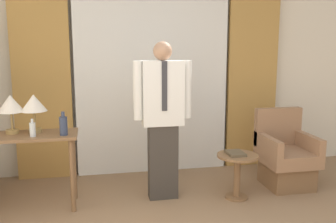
{
  "coord_description": "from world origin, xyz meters",
  "views": [
    {
      "loc": [
        -0.76,
        -2.07,
        1.68
      ],
      "look_at": [
        -0.01,
        1.65,
        1.0
      ],
      "focal_mm": 40.0,
      "sensor_mm": 36.0,
      "label": 1
    }
  ],
  "objects_px": {
    "desk": "(24,149)",
    "armchair": "(285,158)",
    "table_lamp_left": "(11,105)",
    "table_lamp_right": "(34,104)",
    "person": "(163,115)",
    "side_table": "(237,169)",
    "book": "(235,153)",
    "bottle_near_edge": "(63,125)",
    "bottle_by_lamp": "(33,129)"
  },
  "relations": [
    {
      "from": "person",
      "to": "side_table",
      "type": "relative_size",
      "value": 3.43
    },
    {
      "from": "table_lamp_right",
      "to": "book",
      "type": "relative_size",
      "value": 1.72
    },
    {
      "from": "desk",
      "to": "bottle_by_lamp",
      "type": "height_order",
      "value": "bottle_by_lamp"
    },
    {
      "from": "bottle_by_lamp",
      "to": "person",
      "type": "height_order",
      "value": "person"
    },
    {
      "from": "bottle_by_lamp",
      "to": "table_lamp_right",
      "type": "bearing_deg",
      "value": 90.43
    },
    {
      "from": "table_lamp_left",
      "to": "book",
      "type": "xyz_separation_m",
      "value": [
        2.31,
        -0.24,
        -0.56
      ]
    },
    {
      "from": "book",
      "to": "side_table",
      "type": "bearing_deg",
      "value": -15.93
    },
    {
      "from": "side_table",
      "to": "table_lamp_left",
      "type": "bearing_deg",
      "value": 173.89
    },
    {
      "from": "bottle_by_lamp",
      "to": "book",
      "type": "xyz_separation_m",
      "value": [
        2.09,
        -0.06,
        -0.35
      ]
    },
    {
      "from": "table_lamp_left",
      "to": "bottle_near_edge",
      "type": "xyz_separation_m",
      "value": [
        0.52,
        -0.18,
        -0.19
      ]
    },
    {
      "from": "desk",
      "to": "side_table",
      "type": "height_order",
      "value": "desk"
    },
    {
      "from": "table_lamp_right",
      "to": "book",
      "type": "distance_m",
      "value": 2.18
    },
    {
      "from": "desk",
      "to": "person",
      "type": "height_order",
      "value": "person"
    },
    {
      "from": "person",
      "to": "book",
      "type": "bearing_deg",
      "value": -13.03
    },
    {
      "from": "bottle_near_edge",
      "to": "book",
      "type": "relative_size",
      "value": 1.04
    },
    {
      "from": "desk",
      "to": "person",
      "type": "bearing_deg",
      "value": 0.39
    },
    {
      "from": "bottle_by_lamp",
      "to": "book",
      "type": "relative_size",
      "value": 0.78
    },
    {
      "from": "person",
      "to": "armchair",
      "type": "height_order",
      "value": "person"
    },
    {
      "from": "table_lamp_left",
      "to": "book",
      "type": "bearing_deg",
      "value": -6.0
    },
    {
      "from": "desk",
      "to": "armchair",
      "type": "bearing_deg",
      "value": 1.67
    },
    {
      "from": "table_lamp_left",
      "to": "table_lamp_right",
      "type": "distance_m",
      "value": 0.22
    },
    {
      "from": "table_lamp_left",
      "to": "book",
      "type": "relative_size",
      "value": 1.72
    },
    {
      "from": "table_lamp_left",
      "to": "person",
      "type": "relative_size",
      "value": 0.23
    },
    {
      "from": "bottle_by_lamp",
      "to": "desk",
      "type": "bearing_deg",
      "value": 136.68
    },
    {
      "from": "table_lamp_left",
      "to": "bottle_by_lamp",
      "type": "bearing_deg",
      "value": -38.99
    },
    {
      "from": "table_lamp_left",
      "to": "table_lamp_right",
      "type": "xyz_separation_m",
      "value": [
        0.22,
        0.0,
        0.0
      ]
    },
    {
      "from": "table_lamp_right",
      "to": "person",
      "type": "height_order",
      "value": "person"
    },
    {
      "from": "table_lamp_left",
      "to": "table_lamp_right",
      "type": "height_order",
      "value": "same"
    },
    {
      "from": "table_lamp_right",
      "to": "bottle_by_lamp",
      "type": "bearing_deg",
      "value": -89.57
    },
    {
      "from": "person",
      "to": "side_table",
      "type": "distance_m",
      "value": 1.01
    },
    {
      "from": "bottle_near_edge",
      "to": "side_table",
      "type": "bearing_deg",
      "value": -2.25
    },
    {
      "from": "table_lamp_right",
      "to": "bottle_by_lamp",
      "type": "distance_m",
      "value": 0.28
    },
    {
      "from": "person",
      "to": "table_lamp_right",
      "type": "bearing_deg",
      "value": 177.19
    },
    {
      "from": "table_lamp_left",
      "to": "armchair",
      "type": "height_order",
      "value": "table_lamp_left"
    },
    {
      "from": "table_lamp_right",
      "to": "side_table",
      "type": "height_order",
      "value": "table_lamp_right"
    },
    {
      "from": "bottle_near_edge",
      "to": "book",
      "type": "distance_m",
      "value": 1.83
    },
    {
      "from": "desk",
      "to": "book",
      "type": "xyz_separation_m",
      "value": [
        2.2,
        -0.17,
        -0.12
      ]
    },
    {
      "from": "bottle_near_edge",
      "to": "bottle_by_lamp",
      "type": "relative_size",
      "value": 1.34
    },
    {
      "from": "side_table",
      "to": "bottle_near_edge",
      "type": "bearing_deg",
      "value": 177.75
    },
    {
      "from": "bottle_by_lamp",
      "to": "armchair",
      "type": "height_order",
      "value": "bottle_by_lamp"
    },
    {
      "from": "table_lamp_left",
      "to": "person",
      "type": "height_order",
      "value": "person"
    },
    {
      "from": "bottle_near_edge",
      "to": "armchair",
      "type": "relative_size",
      "value": 0.26
    },
    {
      "from": "table_lamp_right",
      "to": "side_table",
      "type": "relative_size",
      "value": 0.79
    },
    {
      "from": "armchair",
      "to": "table_lamp_right",
      "type": "bearing_deg",
      "value": -179.77
    },
    {
      "from": "desk",
      "to": "table_lamp_right",
      "type": "xyz_separation_m",
      "value": [
        0.11,
        0.07,
        0.44
      ]
    },
    {
      "from": "table_lamp_right",
      "to": "side_table",
      "type": "xyz_separation_m",
      "value": [
        2.11,
        -0.25,
        -0.74
      ]
    },
    {
      "from": "desk",
      "to": "person",
      "type": "xyz_separation_m",
      "value": [
        1.43,
        0.01,
        0.3
      ]
    },
    {
      "from": "side_table",
      "to": "book",
      "type": "xyz_separation_m",
      "value": [
        -0.02,
        0.01,
        0.17
      ]
    },
    {
      "from": "bottle_by_lamp",
      "to": "armchair",
      "type": "relative_size",
      "value": 0.2
    },
    {
      "from": "table_lamp_right",
      "to": "bottle_near_edge",
      "type": "xyz_separation_m",
      "value": [
        0.29,
        -0.18,
        -0.19
      ]
    }
  ]
}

